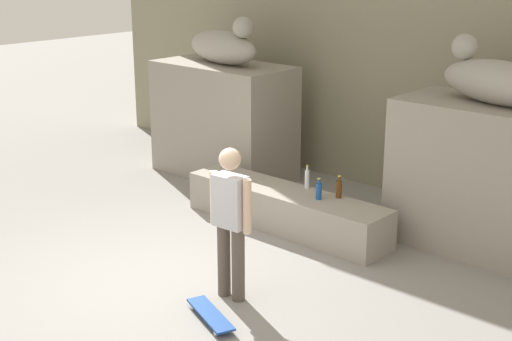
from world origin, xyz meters
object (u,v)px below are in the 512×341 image
object	(u,v)px
skateboard	(210,315)
bottle_clear	(307,179)
bottle_blue	(319,191)
statue_reclining_left	(224,46)
bottle_brown	(339,189)
skater	(231,217)
statue_reclining_right	(497,80)

from	to	relation	value
skateboard	bottle_clear	bearing A→B (deg)	129.87
skateboard	bottle_blue	world-z (taller)	bottle_blue
statue_reclining_left	bottle_blue	distance (m)	3.35
bottle_brown	bottle_blue	distance (m)	0.27
statue_reclining_left	bottle_clear	bearing A→B (deg)	-9.41
bottle_clear	bottle_blue	bearing A→B (deg)	-32.52
statue_reclining_left	skateboard	distance (m)	5.30
skater	skateboard	size ratio (longest dim) A/B	2.04
statue_reclining_left	bottle_blue	bearing A→B (deg)	-11.33
bottle_clear	bottle_blue	distance (m)	0.46
statue_reclining_right	skater	world-z (taller)	statue_reclining_right
skateboard	bottle_brown	xyz separation A→B (m)	(-0.39, 2.69, 0.59)
skateboard	bottle_blue	xyz separation A→B (m)	(-0.54, 2.46, 0.58)
skateboard	bottle_clear	size ratio (longest dim) A/B	2.57
skateboard	bottle_blue	size ratio (longest dim) A/B	2.90
bottle_brown	statue_reclining_right	bearing A→B (deg)	30.40
statue_reclining_right	bottle_clear	world-z (taller)	statue_reclining_right
statue_reclining_left	skater	size ratio (longest dim) A/B	1.00
bottle_blue	skateboard	bearing A→B (deg)	-77.64
skater	bottle_brown	distance (m)	2.20
statue_reclining_left	skateboard	size ratio (longest dim) A/B	2.05
statue_reclining_right	bottle_clear	bearing A→B (deg)	36.80
bottle_brown	bottle_blue	bearing A→B (deg)	-124.16
statue_reclining_right	skater	xyz separation A→B (m)	(-1.37, -3.09, -1.20)
statue_reclining_left	bottle_brown	xyz separation A→B (m)	(2.94, -0.90, -1.47)
skater	bottle_blue	bearing A→B (deg)	96.16
statue_reclining_right	bottle_blue	xyz separation A→B (m)	(-1.70, -1.13, -1.48)
skater	skateboard	xyz separation A→B (m)	(0.20, -0.51, -0.86)
bottle_brown	bottle_clear	world-z (taller)	bottle_clear
skater	bottle_blue	xyz separation A→B (m)	(-0.34, 1.95, -0.27)
skater	bottle_clear	size ratio (longest dim) A/B	5.24
skater	bottle_clear	bearing A→B (deg)	104.63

